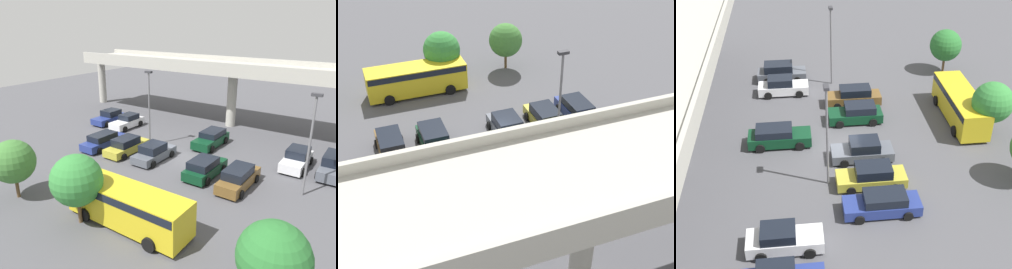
# 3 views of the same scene
# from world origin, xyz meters

# --- Properties ---
(ground_plane) EXTENTS (91.47, 91.47, 0.00)m
(ground_plane) POSITION_xyz_m (0.00, 0.00, 0.00)
(ground_plane) COLOR #4C4C51
(highway_overpass) EXTENTS (43.79, 6.53, 7.78)m
(highway_overpass) POSITION_xyz_m (0.00, 12.01, 6.52)
(highway_overpass) COLOR #ADAAA0
(highway_overpass) RESTS_ON ground_plane
(parked_car_0) EXTENTS (2.16, 4.46, 1.61)m
(parked_car_0) POSITION_xyz_m (-12.65, 4.62, 0.73)
(parked_car_0) COLOR navy
(parked_car_0) RESTS_ON ground_plane
(parked_car_1) EXTENTS (2.00, 4.41, 1.57)m
(parked_car_1) POSITION_xyz_m (-9.64, 4.46, 0.72)
(parked_car_1) COLOR silver
(parked_car_1) RESTS_ON ground_plane
(parked_car_2) EXTENTS (2.05, 4.74, 1.56)m
(parked_car_2) POSITION_xyz_m (-4.43, -1.52, 0.72)
(parked_car_2) COLOR gold
(parked_car_2) RESTS_ON ground_plane
(parked_car_3) EXTENTS (2.12, 4.52, 1.58)m
(parked_car_3) POSITION_xyz_m (-1.30, -1.37, 0.72)
(parked_car_3) COLOR #515660
(parked_car_3) RESTS_ON ground_plane
(parked_car_4) EXTENTS (2.13, 4.78, 1.56)m
(parked_car_4) POSITION_xyz_m (1.24, 4.77, 0.76)
(parked_car_4) COLOR #0C381E
(parked_car_4) RESTS_ON ground_plane
(parked_car_5) EXTENTS (2.12, 4.42, 1.56)m
(parked_car_5) POSITION_xyz_m (4.05, -1.64, 0.75)
(parked_car_5) COLOR #0C381E
(parked_car_5) RESTS_ON ground_plane
(parked_car_6) EXTENTS (1.98, 4.81, 1.64)m
(parked_car_6) POSITION_xyz_m (7.01, -1.81, 0.77)
(parked_car_6) COLOR brown
(parked_car_6) RESTS_ON ground_plane
(parked_car_7) EXTENTS (2.04, 4.54, 1.67)m
(parked_car_7) POSITION_xyz_m (9.66, 4.41, 0.77)
(parked_car_7) COLOR silver
(parked_car_7) RESTS_ON ground_plane
(parked_car_8) EXTENTS (2.19, 4.61, 1.75)m
(parked_car_8) POSITION_xyz_m (12.60, 4.57, 0.84)
(parked_car_8) COLOR #515660
(parked_car_8) RESTS_ON ground_plane
(parked_car_9) EXTENTS (2.03, 4.89, 1.49)m
(parked_car_9) POSITION_xyz_m (-7.24, -1.74, 0.71)
(parked_car_9) COLOR navy
(parked_car_9) RESTS_ON ground_plane
(shuttle_bus) EXTENTS (8.22, 2.68, 2.48)m
(shuttle_bus) POSITION_xyz_m (3.48, -10.24, 1.48)
(shuttle_bus) COLOR gold
(shuttle_bus) RESTS_ON ground_plane
(lamp_post_near_aisle) EXTENTS (0.70, 0.35, 7.46)m
(lamp_post_near_aisle) POSITION_xyz_m (-3.93, 1.41, 4.41)
(lamp_post_near_aisle) COLOR slate
(lamp_post_near_aisle) RESTS_ON ground_plane
(lamp_post_mid_lot) EXTENTS (0.70, 0.35, 7.46)m
(lamp_post_mid_lot) POSITION_xyz_m (11.33, -0.25, 4.41)
(lamp_post_mid_lot) COLOR slate
(lamp_post_mid_lot) RESTS_ON ground_plane
(tree_front_left) EXTENTS (3.05, 3.05, 4.28)m
(tree_front_left) POSITION_xyz_m (-5.23, -12.16, 2.75)
(tree_front_left) COLOR brown
(tree_front_left) RESTS_ON ground_plane
(tree_front_centre) EXTENTS (3.19, 3.19, 4.51)m
(tree_front_centre) POSITION_xyz_m (0.82, -11.71, 2.91)
(tree_front_centre) COLOR brown
(tree_front_centre) RESTS_ON ground_plane
(tree_front_far_right) EXTENTS (3.09, 3.09, 4.39)m
(tree_front_far_right) POSITION_xyz_m (12.63, -11.61, 2.84)
(tree_front_far_right) COLOR brown
(tree_front_far_right) RESTS_ON ground_plane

